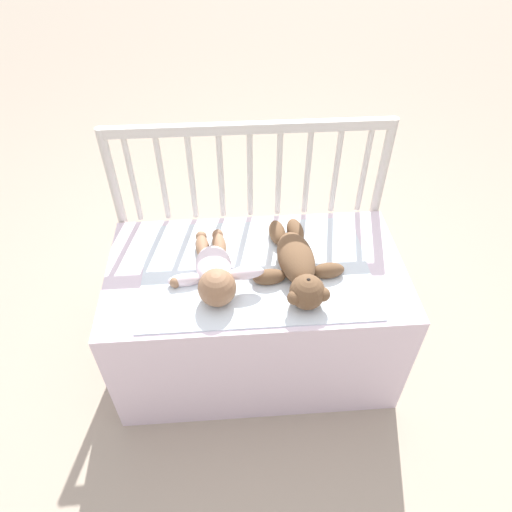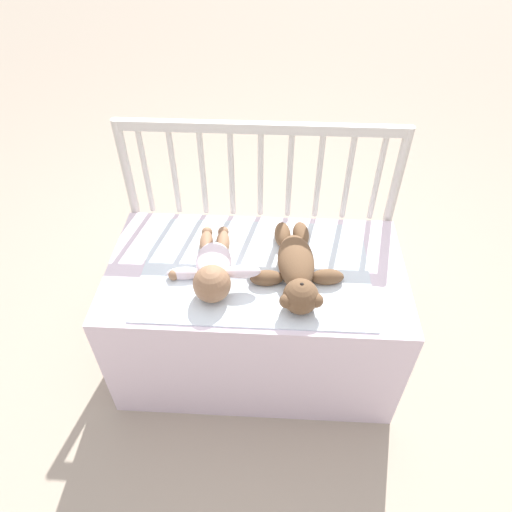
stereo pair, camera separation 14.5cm
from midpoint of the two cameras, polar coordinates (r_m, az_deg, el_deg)
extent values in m
plane|color=tan|center=(2.03, 2.09, -12.24)|extent=(12.00, 12.00, 0.00)
cube|color=silver|center=(1.82, 2.30, -7.50)|extent=(1.07, 0.59, 0.53)
cylinder|color=beige|center=(1.97, -12.47, 4.12)|extent=(0.04, 0.04, 0.93)
cylinder|color=beige|center=(1.98, 17.81, 3.01)|extent=(0.04, 0.04, 0.93)
cube|color=beige|center=(1.66, 3.21, 15.65)|extent=(1.03, 0.03, 0.04)
cylinder|color=beige|center=(1.81, -11.37, 10.14)|extent=(0.02, 0.02, 0.36)
cylinder|color=beige|center=(1.79, -7.88, 10.14)|extent=(0.02, 0.02, 0.36)
cylinder|color=beige|center=(1.77, -4.31, 10.11)|extent=(0.02, 0.02, 0.36)
cylinder|color=beige|center=(1.76, -0.69, 10.03)|extent=(0.02, 0.02, 0.36)
cylinder|color=beige|center=(1.76, 2.96, 9.91)|extent=(0.02, 0.02, 0.36)
cylinder|color=beige|center=(1.76, 6.60, 9.75)|extent=(0.02, 0.02, 0.36)
cylinder|color=beige|center=(1.77, 10.21, 9.56)|extent=(0.02, 0.02, 0.36)
cylinder|color=beige|center=(1.79, 13.75, 9.33)|extent=(0.02, 0.02, 0.36)
cylinder|color=beige|center=(1.82, 17.21, 9.08)|extent=(0.02, 0.02, 0.36)
cube|color=white|center=(1.62, 2.72, -1.74)|extent=(0.80, 0.53, 0.01)
ellipsoid|color=brown|center=(1.59, 7.61, -0.76)|extent=(0.15, 0.26, 0.10)
sphere|color=brown|center=(1.47, 8.44, -5.16)|extent=(0.12, 0.12, 0.12)
sphere|color=tan|center=(1.44, 8.57, -4.31)|extent=(0.05, 0.05, 0.05)
sphere|color=black|center=(1.43, 8.66, -3.76)|extent=(0.02, 0.02, 0.02)
sphere|color=brown|center=(1.46, 10.37, -5.62)|extent=(0.05, 0.05, 0.05)
sphere|color=brown|center=(1.45, 6.73, -5.74)|extent=(0.05, 0.05, 0.05)
ellipsoid|color=brown|center=(1.58, 11.49, -2.70)|extent=(0.12, 0.06, 0.06)
ellipsoid|color=brown|center=(1.55, 4.02, -2.88)|extent=(0.12, 0.06, 0.06)
ellipsoid|color=brown|center=(1.73, 8.03, 2.61)|extent=(0.07, 0.13, 0.06)
ellipsoid|color=brown|center=(1.72, 5.75, 2.59)|extent=(0.07, 0.13, 0.06)
ellipsoid|color=white|center=(1.60, -2.74, -0.75)|extent=(0.14, 0.19, 0.07)
sphere|color=#936B4C|center=(1.48, -2.76, -3.62)|extent=(0.13, 0.13, 0.13)
ellipsoid|color=white|center=(1.51, 1.00, -2.10)|extent=(0.13, 0.06, 0.04)
ellipsoid|color=white|center=(1.58, -6.33, -2.29)|extent=(0.13, 0.06, 0.04)
sphere|color=#936B4C|center=(1.58, 2.26, -2.23)|extent=(0.04, 0.04, 0.04)
sphere|color=#936B4C|center=(1.58, -7.68, -2.48)|extent=(0.04, 0.04, 0.04)
ellipsoid|color=#936B4C|center=(1.69, -1.69, 1.63)|extent=(0.06, 0.13, 0.05)
ellipsoid|color=#936B4C|center=(1.69, -3.80, 1.57)|extent=(0.06, 0.13, 0.05)
sphere|color=#936B4C|center=(1.74, -1.72, 2.93)|extent=(0.04, 0.04, 0.04)
sphere|color=#936B4C|center=(1.74, -3.77, 2.87)|extent=(0.04, 0.04, 0.04)
camera|label=1|loc=(0.07, -87.37, 2.46)|focal=32.00mm
camera|label=2|loc=(0.07, 92.63, -2.46)|focal=32.00mm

